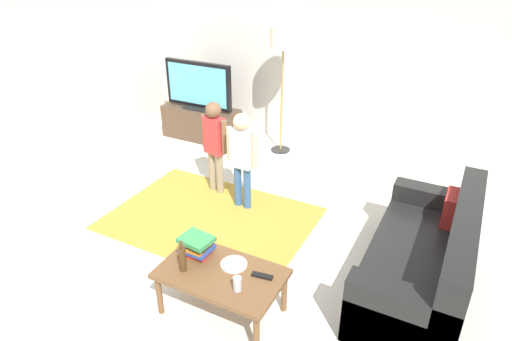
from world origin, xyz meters
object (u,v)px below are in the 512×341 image
object	(u,v)px
tv_stand	(201,124)
tv	(198,86)
tv_remote	(262,276)
soda_can	(237,284)
coffee_table	(221,277)
plate	(234,264)
bottle	(182,258)
floor_lamp	(283,45)
book_stack	(196,245)
couch	(427,263)
child_near_tv	(215,139)
child_center	(242,153)

from	to	relation	value
tv_stand	tv	bearing A→B (deg)	-90.00
tv_remote	soda_can	distance (m)	0.25
coffee_table	plate	world-z (taller)	plate
tv_remote	soda_can	world-z (taller)	soda_can
bottle	tv	bearing A→B (deg)	121.85
floor_lamp	plate	distance (m)	3.37
tv_stand	tv	distance (m)	0.60
tv_stand	floor_lamp	size ratio (longest dim) A/B	0.67
book_stack	bottle	xyz separation A→B (m)	(0.02, -0.22, 0.02)
tv_remote	couch	bearing A→B (deg)	32.24
couch	floor_lamp	world-z (taller)	floor_lamp
bottle	coffee_table	bearing A→B (deg)	23.20
plate	tv	bearing A→B (deg)	128.28
floor_lamp	soda_can	bearing A→B (deg)	-70.81
child_near_tv	tv_remote	distance (m)	2.17
coffee_table	tv_remote	xyz separation A→B (m)	(0.32, 0.10, 0.06)
coffee_table	tv_remote	size ratio (longest dim) A/B	5.88
tv_stand	child_near_tv	xyz separation A→B (m)	(1.08, -1.29, 0.45)
book_stack	plate	distance (m)	0.36
couch	coffee_table	world-z (taller)	couch
child_center	bottle	distance (m)	1.71
book_stack	coffee_table	bearing A→B (deg)	-18.53
couch	book_stack	bearing A→B (deg)	-151.33
child_center	tv_remote	world-z (taller)	child_center
child_center	child_near_tv	bearing A→B (deg)	160.39
floor_lamp	coffee_table	world-z (taller)	floor_lamp
child_center	book_stack	size ratio (longest dim) A/B	3.96
tv_remote	plate	bearing A→B (deg)	167.69
couch	tv_remote	xyz separation A→B (m)	(-1.12, -0.95, 0.14)
book_stack	child_center	bearing A→B (deg)	104.08
tv_stand	tv_remote	xyz separation A→B (m)	(2.52, -2.90, 0.19)
couch	coffee_table	bearing A→B (deg)	-143.88
tv_stand	tv_remote	bearing A→B (deg)	-48.94
couch	floor_lamp	bearing A→B (deg)	138.45
tv_remote	child_near_tv	bearing A→B (deg)	123.92
child_center	couch	bearing A→B (deg)	-12.94
tv_stand	book_stack	world-z (taller)	book_stack
couch	soda_can	size ratio (longest dim) A/B	15.00
child_center	plate	world-z (taller)	child_center
coffee_table	couch	bearing A→B (deg)	36.12
child_near_tv	coffee_table	xyz separation A→B (m)	(1.12, -1.70, -0.32)
soda_can	book_stack	bearing A→B (deg)	157.01
floor_lamp	plate	world-z (taller)	floor_lamp
tv_stand	tv_remote	world-z (taller)	tv_stand
tv_stand	plate	world-z (taller)	tv_stand
tv_stand	floor_lamp	distance (m)	1.83
plate	floor_lamp	bearing A→B (deg)	107.72
book_stack	plate	xyz separation A→B (m)	(0.35, 0.02, -0.09)
coffee_table	soda_can	distance (m)	0.27
floor_lamp	tv_remote	xyz separation A→B (m)	(1.24, -3.05, -1.11)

